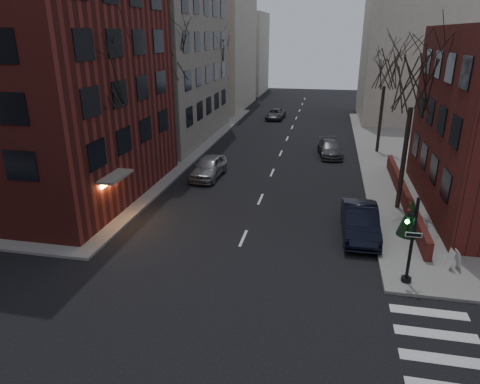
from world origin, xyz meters
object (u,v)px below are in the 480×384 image
at_px(tree_right_b, 386,69).
at_px(evergreen_shrub, 411,217).
at_px(tree_left_c, 215,57).
at_px(traffic_signal, 410,246).
at_px(streetlamp_far, 225,89).
at_px(tree_left_b, 171,54).
at_px(streetlamp_near, 164,121).
at_px(tree_right_a, 415,80).
at_px(sandwich_board, 454,259).
at_px(car_lane_far, 275,114).
at_px(car_lane_silver, 209,167).
at_px(parked_sedan, 360,222).
at_px(tree_left_a, 97,72).
at_px(car_lane_gray, 330,148).

distance_m(tree_right_b, evergreen_shrub, 19.14).
bearing_deg(tree_left_c, traffic_signal, -61.64).
bearing_deg(streetlamp_far, tree_left_b, -92.15).
relative_size(traffic_signal, streetlamp_near, 0.64).
height_order(tree_right_a, sandwich_board, tree_right_a).
height_order(streetlamp_far, car_lane_far, streetlamp_far).
bearing_deg(streetlamp_near, car_lane_silver, -2.95).
distance_m(traffic_signal, sandwich_board, 3.15).
relative_size(car_lane_silver, car_lane_far, 1.06).
distance_m(tree_left_b, parked_sedan, 21.06).
height_order(parked_sedan, car_lane_silver, parked_sedan).
distance_m(parked_sedan, evergreen_shrub, 2.69).
relative_size(traffic_signal, parked_sedan, 0.77).
distance_m(streetlamp_near, car_lane_silver, 4.91).
bearing_deg(parked_sedan, sandwich_board, -37.47).
distance_m(traffic_signal, tree_left_b, 24.87).
distance_m(streetlamp_near, sandwich_board, 22.04).
bearing_deg(tree_left_c, streetlamp_near, -88.09).
bearing_deg(car_lane_silver, sandwich_board, -34.34).
bearing_deg(tree_left_a, tree_right_a, 12.80).
relative_size(tree_left_c, streetlamp_far, 1.55).
distance_m(traffic_signal, car_lane_silver, 18.01).
bearing_deg(tree_left_c, tree_right_a, -51.34).
bearing_deg(tree_left_c, tree_right_b, -24.44).
bearing_deg(car_lane_gray, tree_left_c, 135.44).
bearing_deg(car_lane_far, parked_sedan, -71.98).
bearing_deg(traffic_signal, streetlamp_near, 141.13).
distance_m(streetlamp_far, car_lane_gray, 17.81).
height_order(tree_right_a, tree_right_b, tree_right_a).
bearing_deg(sandwich_board, car_lane_silver, 136.34).
distance_m(car_lane_silver, sandwich_board, 18.71).
height_order(streetlamp_far, car_lane_silver, streetlamp_far).
xyz_separation_m(tree_left_b, car_lane_silver, (4.13, -4.18, -8.09)).
xyz_separation_m(tree_left_b, evergreen_shrub, (17.64, -12.05, -7.69)).
height_order(tree_right_a, car_lane_gray, tree_right_a).
bearing_deg(car_lane_far, tree_right_a, -65.21).
distance_m(tree_left_b, streetlamp_near, 6.18).
bearing_deg(parked_sedan, tree_right_a, 57.91).
distance_m(tree_right_a, car_lane_silver, 15.74).
bearing_deg(streetlamp_near, tree_left_b, 98.53).
relative_size(tree_left_c, streetlamp_near, 1.55).
distance_m(car_lane_silver, car_lane_gray, 12.28).
distance_m(traffic_signal, evergreen_shrub, 5.08).
bearing_deg(tree_left_c, parked_sedan, -60.40).
xyz_separation_m(tree_left_b, car_lane_far, (6.17, 20.76, -8.28)).
bearing_deg(car_lane_far, tree_right_b, -49.14).
distance_m(tree_right_a, sandwich_board, 10.57).
xyz_separation_m(car_lane_far, evergreen_shrub, (11.47, -32.81, 0.59)).
xyz_separation_m(car_lane_far, sandwich_board, (12.95, -36.15, -0.02)).
bearing_deg(car_lane_silver, tree_right_b, 39.54).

